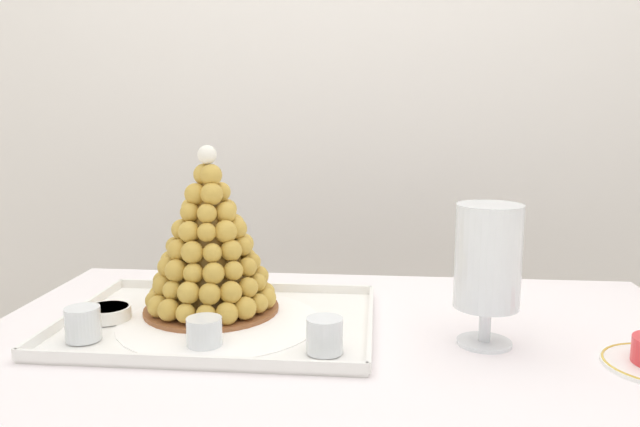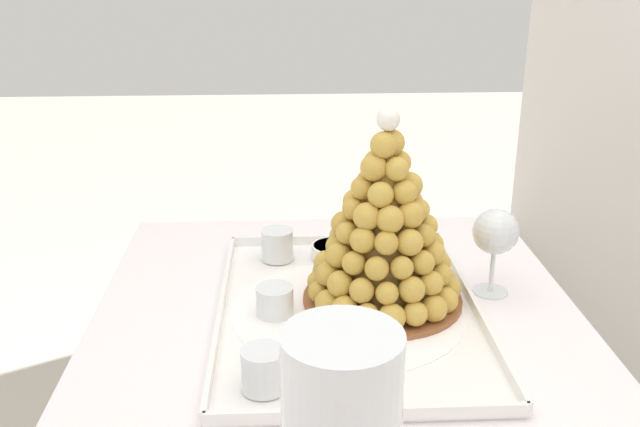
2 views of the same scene
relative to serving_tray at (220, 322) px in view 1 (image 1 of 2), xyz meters
The scene contains 10 objects.
backdrop_wall 1.16m from the serving_tray, 77.69° to the left, with size 4.80×0.10×2.50m, color silver.
buffet_table 0.25m from the serving_tray, ahead, with size 1.32×0.80×0.78m.
serving_tray is the anchor object (origin of this frame).
croquembouche 0.15m from the serving_tray, 118.36° to the left, with size 0.26×0.26×0.32m.
dessert_cup_left 0.24m from the serving_tray, 151.18° to the right, with size 0.06×0.06×0.06m.
dessert_cup_mid_left 0.12m from the serving_tray, 87.90° to the right, with size 0.06×0.06×0.05m.
dessert_cup_centre 0.25m from the serving_tray, 32.16° to the right, with size 0.06×0.06×0.06m.
creme_brulee_ramekin 0.21m from the serving_tray, behind, with size 0.08×0.08×0.02m.
macaron_goblet 0.50m from the serving_tray, ahead, with size 0.11×0.11×0.24m.
wine_glass 0.28m from the serving_tray, 105.12° to the left, with size 0.08×0.08×0.15m.
Camera 1 is at (0.06, -1.06, 1.18)m, focal length 34.49 mm.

